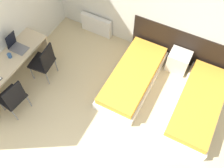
{
  "coord_description": "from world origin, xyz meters",
  "views": [
    {
      "loc": [
        1.23,
        -0.34,
        4.51
      ],
      "look_at": [
        0.0,
        2.0,
        0.55
      ],
      "focal_mm": 40.0,
      "sensor_mm": 36.0,
      "label": 1
    }
  ],
  "objects": [
    {
      "name": "headboard_panel",
      "position": [
        0.91,
        3.62,
        0.44
      ],
      "size": [
        2.41,
        0.03,
        0.87
      ],
      "color": "black",
      "rests_on": "ground_plane"
    },
    {
      "name": "chair_near_notebook",
      "position": [
        -1.52,
        0.9,
        0.5
      ],
      "size": [
        0.49,
        0.49,
        0.92
      ],
      "rotation": [
        0.0,
        0.0,
        -0.13
      ],
      "color": "black",
      "rests_on": "ground_plane"
    },
    {
      "name": "chair_near_laptop",
      "position": [
        -1.52,
        1.87,
        0.5
      ],
      "size": [
        0.48,
        0.48,
        0.92
      ],
      "rotation": [
        0.0,
        0.0,
        0.11
      ],
      "color": "black",
      "rests_on": "ground_plane"
    },
    {
      "name": "bed_near_door",
      "position": [
        1.64,
        2.6,
        0.16
      ],
      "size": [
        0.86,
        1.98,
        0.34
      ],
      "color": "silver",
      "rests_on": "ground_plane"
    },
    {
      "name": "mug",
      "position": [
        -2.0,
        1.52,
        0.78
      ],
      "size": [
        0.08,
        0.08,
        0.09
      ],
      "color": "#2D5184",
      "rests_on": "desk"
    },
    {
      "name": "bed_near_window",
      "position": [
        0.19,
        2.6,
        0.16
      ],
      "size": [
        0.86,
        1.98,
        0.34
      ],
      "color": "silver",
      "rests_on": "ground_plane"
    },
    {
      "name": "wall_back",
      "position": [
        0.0,
        3.66,
        1.35
      ],
      "size": [
        5.5,
        0.05,
        2.7
      ],
      "color": "silver",
      "rests_on": "ground_plane"
    },
    {
      "name": "desk",
      "position": [
        -1.98,
        1.39,
        0.57
      ],
      "size": [
        0.54,
        1.88,
        0.74
      ],
      "color": "#C6B28E",
      "rests_on": "ground_plane"
    },
    {
      "name": "laptop",
      "position": [
        -2.03,
        1.77,
        0.81
      ],
      "size": [
        0.35,
        0.25,
        0.36
      ],
      "rotation": [
        0.0,
        0.0,
        -0.01
      ],
      "color": "slate",
      "rests_on": "desk"
    },
    {
      "name": "radiator",
      "position": [
        -1.24,
        3.54,
        0.24
      ],
      "size": [
        0.79,
        0.12,
        0.48
      ],
      "color": "silver",
      "rests_on": "ground_plane"
    },
    {
      "name": "nightstand",
      "position": [
        0.91,
        3.4,
        0.24
      ],
      "size": [
        0.45,
        0.39,
        0.48
      ],
      "color": "beige",
      "rests_on": "ground_plane"
    }
  ]
}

